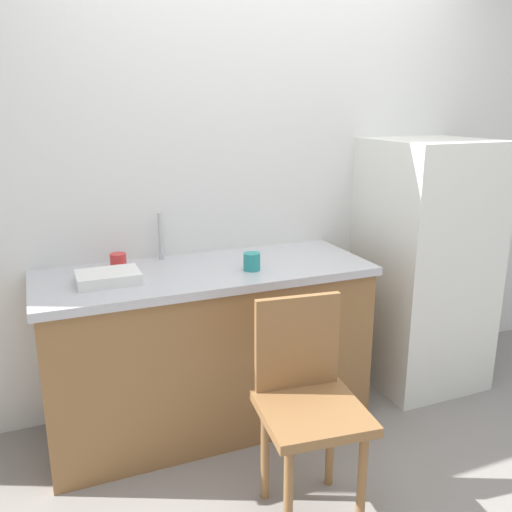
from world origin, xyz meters
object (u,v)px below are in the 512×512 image
object	(u,v)px
refrigerator	(424,265)
cup_teal	(252,262)
chair	(307,398)
cup_red	(118,261)
dish_tray	(108,277)

from	to	relation	value
refrigerator	cup_teal	bearing A→B (deg)	-174.94
chair	cup_teal	world-z (taller)	cup_teal
cup_teal	cup_red	world-z (taller)	cup_teal
chair	cup_red	bearing A→B (deg)	128.22
dish_tray	refrigerator	bearing A→B (deg)	0.92
refrigerator	chair	bearing A→B (deg)	-147.26
cup_teal	cup_red	distance (m)	0.66
cup_teal	cup_red	size ratio (longest dim) A/B	1.08
refrigerator	cup_red	size ratio (longest dim) A/B	18.25
dish_tray	cup_teal	distance (m)	0.68
refrigerator	dish_tray	distance (m)	1.81
refrigerator	chair	world-z (taller)	refrigerator
cup_red	cup_teal	bearing A→B (deg)	-25.37
refrigerator	dish_tray	bearing A→B (deg)	-179.08
refrigerator	dish_tray	xyz separation A→B (m)	(-1.81, -0.03, 0.15)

